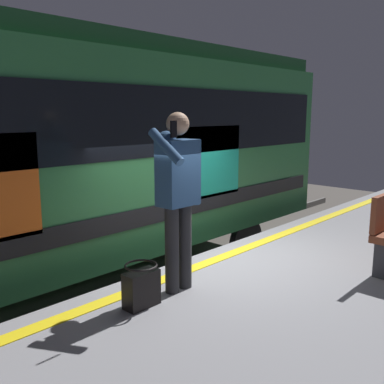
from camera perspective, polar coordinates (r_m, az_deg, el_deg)
The scene contains 8 objects.
ground_plane at distance 5.99m, azimuth 1.34°, elevation -18.31°, with size 24.14×24.14×0.00m, color #4C4742.
platform at distance 4.81m, azimuth 19.75°, elevation -19.09°, with size 13.93×3.86×1.12m, color gray.
safety_line at distance 5.35m, azimuth 3.80°, elevation -8.74°, with size 13.65×0.16×0.01m, color yellow.
track_rail_near at distance 6.82m, azimuth -7.22°, elevation -13.89°, with size 18.11×0.08×0.16m, color slate.
track_rail_far at distance 7.90m, azimuth -13.97°, elevation -10.63°, with size 18.11×0.08×0.16m, color slate.
train_carriage at distance 6.33m, azimuth -18.21°, elevation 5.58°, with size 9.67×2.79×3.73m.
passenger at distance 4.17m, azimuth -1.92°, elevation 0.60°, with size 0.57×0.55×1.77m.
handbag at distance 4.06m, azimuth -6.76°, elevation -12.45°, with size 0.34×0.30×0.41m.
Camera 1 is at (3.90, 3.51, 2.89)m, focal length 40.03 mm.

